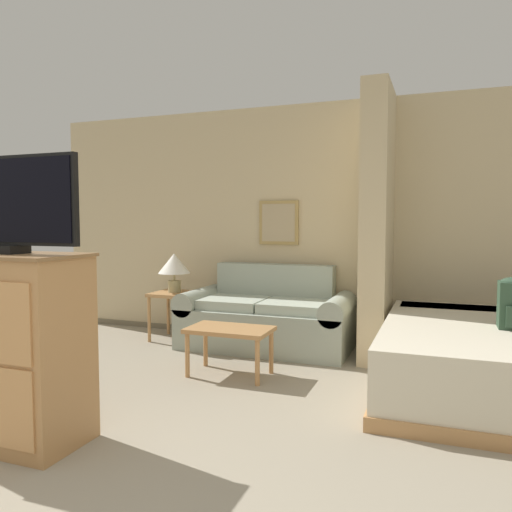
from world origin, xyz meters
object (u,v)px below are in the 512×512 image
object	(u,v)px
tv_dresser	(8,348)
tv	(3,204)
table_lamp	(174,265)
coffee_table	(230,334)
bed	(495,359)
couch	(267,318)

from	to	relation	value
tv_dresser	tv	bearing A→B (deg)	90.00
table_lamp	tv	world-z (taller)	tv
coffee_table	bed	xyz separation A→B (m)	(2.10, 0.32, -0.09)
tv	table_lamp	bearing A→B (deg)	97.75
table_lamp	bed	xyz separation A→B (m)	(3.20, -0.67, -0.57)
couch	bed	xyz separation A→B (m)	(2.12, -0.70, -0.05)
tv	coffee_table	bearing A→B (deg)	65.55
couch	tv_dresser	xyz separation A→B (m)	(-0.73, -2.65, 0.25)
tv	couch	bearing A→B (deg)	74.64
table_lamp	coffee_table	bearing A→B (deg)	-41.97
coffee_table	bed	distance (m)	2.13
couch	coffee_table	distance (m)	1.02
couch	coffee_table	bearing A→B (deg)	-89.14
couch	tv_dresser	bearing A→B (deg)	-105.36
coffee_table	table_lamp	distance (m)	1.56
coffee_table	table_lamp	xyz separation A→B (m)	(-1.10, 0.99, 0.48)
table_lamp	bed	world-z (taller)	table_lamp
tv_dresser	bed	world-z (taller)	tv_dresser
couch	tv	distance (m)	2.97
table_lamp	bed	bearing A→B (deg)	-11.84
tv	bed	size ratio (longest dim) A/B	0.49
coffee_table	tv_dresser	distance (m)	1.81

